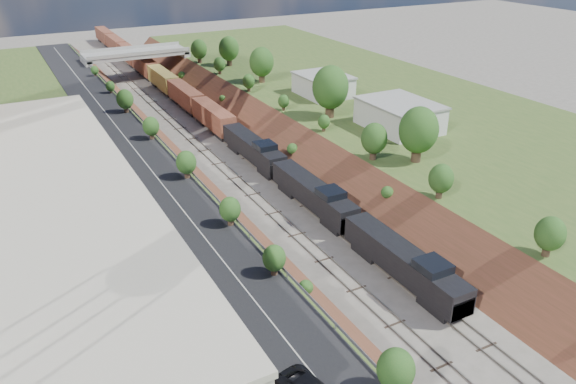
% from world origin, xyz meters
% --- Properties ---
extents(platform_left, '(44.00, 180.00, 5.00)m').
position_xyz_m(platform_left, '(-33.00, 60.00, 2.50)').
color(platform_left, '#3E5924').
rests_on(platform_left, ground).
extents(platform_right, '(44.00, 180.00, 5.00)m').
position_xyz_m(platform_right, '(33.00, 60.00, 2.50)').
color(platform_right, '#3E5924').
rests_on(platform_right, ground).
extents(embankment_left, '(10.00, 180.00, 10.00)m').
position_xyz_m(embankment_left, '(-11.00, 60.00, 0.00)').
color(embankment_left, brown).
rests_on(embankment_left, ground).
extents(embankment_right, '(10.00, 180.00, 10.00)m').
position_xyz_m(embankment_right, '(11.00, 60.00, 0.00)').
color(embankment_right, brown).
rests_on(embankment_right, ground).
extents(rail_left_track, '(1.58, 180.00, 0.18)m').
position_xyz_m(rail_left_track, '(-2.60, 60.00, 0.09)').
color(rail_left_track, gray).
rests_on(rail_left_track, ground).
extents(rail_right_track, '(1.58, 180.00, 0.18)m').
position_xyz_m(rail_right_track, '(2.60, 60.00, 0.09)').
color(rail_right_track, gray).
rests_on(rail_right_track, ground).
extents(road, '(8.00, 180.00, 0.10)m').
position_xyz_m(road, '(-15.50, 60.00, 5.05)').
color(road, black).
rests_on(road, platform_left).
extents(guardrail, '(0.10, 171.00, 0.70)m').
position_xyz_m(guardrail, '(-11.40, 59.80, 5.55)').
color(guardrail, '#99999E').
rests_on(guardrail, platform_left).
extents(commercial_building, '(14.30, 62.30, 7.00)m').
position_xyz_m(commercial_building, '(-28.00, 38.00, 8.51)').
color(commercial_building, brown).
rests_on(commercial_building, platform_left).
extents(overpass, '(24.50, 8.30, 7.40)m').
position_xyz_m(overpass, '(0.00, 122.00, 4.92)').
color(overpass, gray).
rests_on(overpass, ground).
extents(white_building_near, '(9.00, 12.00, 4.00)m').
position_xyz_m(white_building_near, '(23.50, 52.00, 7.00)').
color(white_building_near, silver).
rests_on(white_building_near, platform_right).
extents(white_building_far, '(8.00, 10.00, 3.60)m').
position_xyz_m(white_building_far, '(23.00, 74.00, 6.80)').
color(white_building_far, silver).
rests_on(white_building_far, platform_right).
extents(tree_right_large, '(5.25, 5.25, 7.61)m').
position_xyz_m(tree_right_large, '(17.00, 40.00, 9.38)').
color(tree_right_large, '#473323').
rests_on(tree_right_large, platform_right).
extents(tree_left_crest, '(2.45, 2.45, 3.55)m').
position_xyz_m(tree_left_crest, '(-11.80, 20.00, 7.04)').
color(tree_left_crest, '#473323').
rests_on(tree_left_crest, platform_left).
extents(freight_train, '(2.93, 165.20, 4.55)m').
position_xyz_m(freight_train, '(2.60, 101.10, 2.55)').
color(freight_train, black).
rests_on(freight_train, ground).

